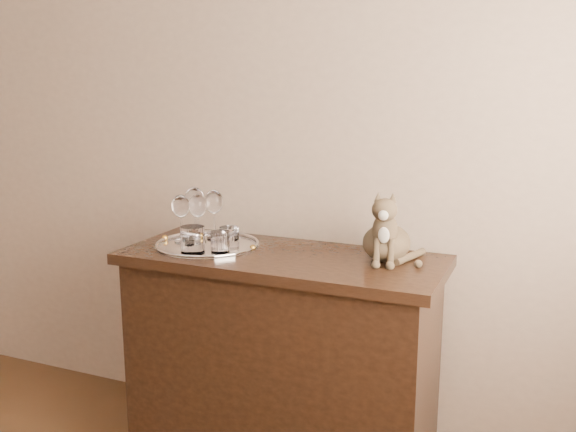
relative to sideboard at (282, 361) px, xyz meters
name	(u,v)px	position (x,y,z in m)	size (l,w,h in m)	color
wall_back	(184,111)	(-0.60, 0.31, 0.93)	(4.00, 0.10, 2.70)	tan
sideboard	(282,361)	(0.00, 0.00, 0.00)	(1.20, 0.50, 0.85)	black
tray	(208,246)	(-0.31, -0.01, 0.43)	(0.40, 0.40, 0.01)	silver
wine_glass_a	(195,213)	(-0.41, 0.07, 0.54)	(0.08, 0.08, 0.21)	white
wine_glass_b	(214,215)	(-0.33, 0.09, 0.53)	(0.08, 0.08, 0.20)	white
wine_glass_c	(181,218)	(-0.43, -0.01, 0.53)	(0.07, 0.07, 0.19)	white
wine_glass_d	(198,218)	(-0.37, 0.02, 0.53)	(0.07, 0.07, 0.19)	white
tumbler_a	(220,242)	(-0.21, -0.09, 0.47)	(0.07, 0.07, 0.08)	white
tumbler_b	(193,240)	(-0.30, -0.14, 0.48)	(0.09, 0.09, 0.10)	white
tumbler_c	(229,238)	(-0.20, -0.02, 0.47)	(0.07, 0.07, 0.08)	white
cat	(387,225)	(0.38, 0.08, 0.56)	(0.26, 0.24, 0.26)	brown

